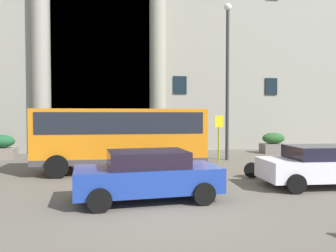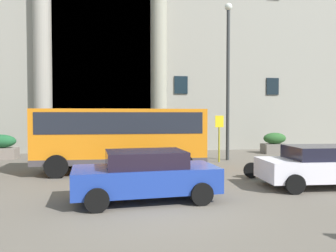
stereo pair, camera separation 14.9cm
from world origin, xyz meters
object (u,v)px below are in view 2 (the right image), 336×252
motorcycle_near_kerb (268,166)px  lamppost_plaza_centre (228,70)px  orange_minibus (121,134)px  hedge_planter_far_west (275,143)px  hedge_planter_entrance_right (77,147)px  parked_estate_mid (146,175)px  hedge_planter_entrance_left (187,145)px  bus_stop_sign (219,133)px  hedge_planter_east (0,147)px  motorcycle_far_end (155,169)px  parked_sedan_far (322,166)px

motorcycle_near_kerb → lamppost_plaza_centre: lamppost_plaza_centre is taller
orange_minibus → hedge_planter_far_west: bearing=29.9°
hedge_planter_entrance_right → parked_estate_mid: bearing=-72.9°
hedge_planter_entrance_left → parked_estate_mid: (-3.44, -9.79, 0.10)m
bus_stop_sign → hedge_planter_east: size_ratio=1.36×
hedge_planter_east → motorcycle_far_end: hedge_planter_east is taller
bus_stop_sign → hedge_planter_far_west: bearing=33.4°
hedge_planter_entrance_left → bus_stop_sign: bearing=-71.0°
hedge_planter_far_west → lamppost_plaza_centre: size_ratio=0.18×
hedge_planter_entrance_right → motorcycle_near_kerb: 10.62m
lamppost_plaza_centre → hedge_planter_far_west: bearing=31.3°
motorcycle_near_kerb → lamppost_plaza_centre: bearing=95.0°
parked_estate_mid → motorcycle_far_end: (0.59, 2.45, -0.27)m
hedge_planter_far_west → parked_sedan_far: bearing=-108.7°
orange_minibus → parked_sedan_far: bearing=-29.7°
hedge_planter_entrance_left → parked_sedan_far: parked_sedan_far is taller
motorcycle_far_end → lamppost_plaza_centre: lamppost_plaza_centre is taller
hedge_planter_east → hedge_planter_entrance_right: size_ratio=0.96×
parked_estate_mid → parked_sedan_far: size_ratio=0.99×
parked_sedan_far → motorcycle_far_end: parked_sedan_far is taller
hedge_planter_far_west → hedge_planter_east: (-16.23, 0.14, 0.02)m
motorcycle_far_end → orange_minibus: bearing=103.9°
hedge_planter_entrance_right → lamppost_plaza_centre: (8.09, -2.06, 4.20)m
hedge_planter_east → hedge_planter_entrance_right: hedge_planter_east is taller
bus_stop_sign → hedge_planter_entrance_left: 3.26m
bus_stop_sign → parked_sedan_far: size_ratio=0.57×
parked_estate_mid → lamppost_plaza_centre: size_ratio=0.50×
parked_sedan_far → lamppost_plaza_centre: bearing=101.1°
hedge_planter_entrance_left → hedge_planter_east: bearing=178.6°
hedge_planter_far_west → parked_estate_mid: parked_estate_mid is taller
motorcycle_near_kerb → lamppost_plaza_centre: size_ratio=0.24×
hedge_planter_east → parked_sedan_far: size_ratio=0.42×
bus_stop_sign → hedge_planter_entrance_right: bearing=159.8°
bus_stop_sign → parked_estate_mid: bearing=-123.2°
orange_minibus → hedge_planter_far_west: orange_minibus is taller
orange_minibus → parked_sedan_far: 7.83m
bus_stop_sign → parked_sedan_far: (1.57, -6.12, -0.77)m
parked_sedan_far → hedge_planter_far_west: bearing=75.0°
hedge_planter_entrance_left → motorcycle_far_end: size_ratio=0.85×
hedge_planter_far_west → hedge_planter_east: hedge_planter_east is taller
hedge_planter_entrance_left → hedge_planter_far_west: hedge_planter_entrance_left is taller
parked_sedan_far → parked_estate_mid: bearing=-169.7°
bus_stop_sign → parked_sedan_far: 6.36m
orange_minibus → motorcycle_near_kerb: (5.54, -2.36, -1.15)m
hedge_planter_entrance_left → motorcycle_far_end: bearing=-111.2°
orange_minibus → hedge_planter_entrance_left: size_ratio=4.06×
bus_stop_sign → motorcycle_far_end: 5.93m
hedge_planter_far_west → hedge_planter_entrance_right: 12.09m
hedge_planter_far_west → parked_sedan_far: 9.72m
orange_minibus → bus_stop_sign: size_ratio=2.96×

